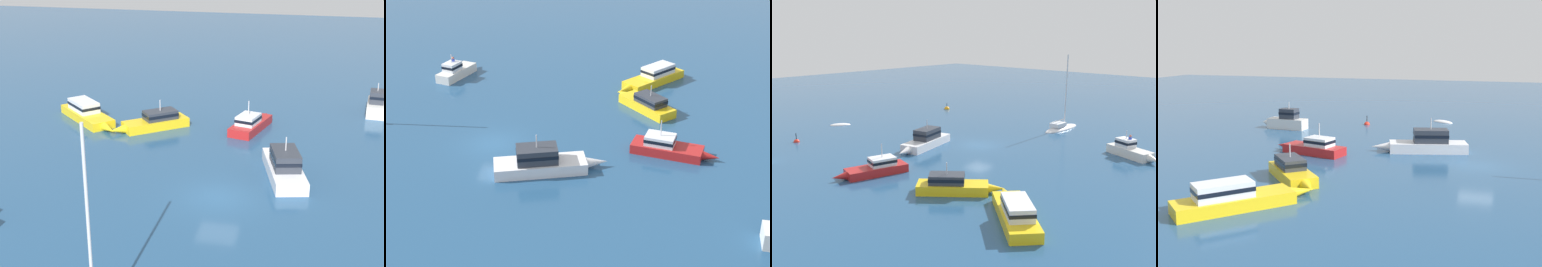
% 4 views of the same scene
% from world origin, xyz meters
% --- Properties ---
extents(ground_plane, '(160.00, 160.00, 0.00)m').
position_xyz_m(ground_plane, '(0.00, 0.00, 0.00)').
color(ground_plane, navy).
extents(motor_cruiser, '(3.08, 6.44, 2.58)m').
position_xyz_m(motor_cruiser, '(0.27, 12.91, 0.56)').
color(motor_cruiser, '#B21E1E').
rests_on(motor_cruiser, ground).
extents(launch, '(5.87, 5.25, 2.35)m').
position_xyz_m(launch, '(-7.42, 11.46, 0.60)').
color(launch, yellow).
rests_on(launch, ground).
extents(rib, '(2.33, 2.76, 0.47)m').
position_xyz_m(rib, '(19.38, 4.68, 0.00)').
color(rib, white).
rests_on(rib, ground).
extents(motor_cruiser_1, '(3.52, 7.94, 2.82)m').
position_xyz_m(motor_cruiser_1, '(3.60, 4.28, 0.74)').
color(motor_cruiser_1, white).
rests_on(motor_cruiser_1, ground).
extents(powerboat, '(1.89, 5.15, 2.81)m').
position_xyz_m(powerboat, '(10.50, 19.95, 0.82)').
color(powerboat, silver).
rests_on(powerboat, ground).
extents(cabin_cruiser, '(6.94, 6.52, 1.59)m').
position_xyz_m(cabin_cruiser, '(-13.65, 12.21, 0.64)').
color(cabin_cruiser, yellow).
rests_on(cabin_cruiser, ground).
extents(channel_buoy, '(0.65, 0.65, 1.30)m').
position_xyz_m(channel_buoy, '(15.39, 12.47, 0.01)').
color(channel_buoy, red).
rests_on(channel_buoy, ground).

